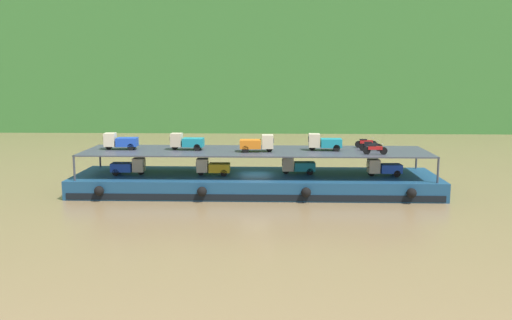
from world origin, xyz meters
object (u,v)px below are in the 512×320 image
(motorcycle_upper_stbd, at_px, (366,143))
(mini_truck_upper_mid, at_px, (187,142))
(mini_truck_upper_fore, at_px, (257,143))
(motorcycle_upper_port, at_px, (375,149))
(motorcycle_upper_centre, at_px, (371,146))
(mini_truck_upper_bow, at_px, (324,142))
(mini_truck_lower_mid, at_px, (298,166))
(mini_truck_lower_stern, at_px, (129,166))
(mini_truck_upper_stern, at_px, (120,141))
(cargo_barge, at_px, (256,183))
(mini_truck_lower_fore, at_px, (384,168))
(mini_truck_lower_aft, at_px, (213,167))

(motorcycle_upper_stbd, bearing_deg, mini_truck_upper_mid, -173.42)
(mini_truck_upper_mid, relative_size, mini_truck_upper_fore, 1.00)
(motorcycle_upper_port, height_order, motorcycle_upper_centre, same)
(mini_truck_upper_bow, height_order, motorcycle_upper_centre, mini_truck_upper_bow)
(mini_truck_lower_mid, height_order, mini_truck_upper_bow, mini_truck_upper_bow)
(mini_truck_lower_stern, relative_size, mini_truck_upper_stern, 0.98)
(cargo_barge, bearing_deg, mini_truck_upper_fore, -75.97)
(cargo_barge, relative_size, motorcycle_upper_centre, 15.72)
(mini_truck_lower_fore, bearing_deg, mini_truck_upper_bow, 172.29)
(mini_truck_lower_aft, height_order, mini_truck_lower_mid, same)
(cargo_barge, xyz_separation_m, mini_truck_upper_mid, (-5.75, 0.22, 3.44))
(cargo_barge, xyz_separation_m, motorcycle_upper_port, (9.44, -1.91, 3.18))
(mini_truck_lower_stern, height_order, mini_truck_upper_fore, mini_truck_upper_fore)
(mini_truck_lower_stern, relative_size, mini_truck_lower_fore, 0.99)
(mini_truck_lower_stern, relative_size, mini_truck_upper_bow, 1.00)
(mini_truck_lower_fore, xyz_separation_m, mini_truck_upper_fore, (-10.33, -0.25, 2.00))
(motorcycle_upper_centre, bearing_deg, cargo_barge, -179.81)
(mini_truck_lower_aft, xyz_separation_m, mini_truck_upper_stern, (-7.81, 0.76, 2.00))
(mini_truck_lower_stern, distance_m, mini_truck_upper_bow, 16.30)
(mini_truck_lower_stern, distance_m, mini_truck_upper_stern, 2.30)
(mini_truck_upper_fore, xyz_separation_m, mini_truck_upper_bow, (5.51, 0.91, 0.00))
(mini_truck_lower_mid, distance_m, mini_truck_upper_bow, 2.94)
(mini_truck_lower_mid, relative_size, mini_truck_lower_fore, 1.00)
(mini_truck_lower_mid, bearing_deg, mini_truck_upper_fore, -162.94)
(mini_truck_upper_fore, bearing_deg, motorcycle_upper_centre, 4.34)
(mini_truck_upper_fore, relative_size, motorcycle_upper_stbd, 1.46)
(mini_truck_lower_mid, relative_size, motorcycle_upper_centre, 1.46)
(motorcycle_upper_centre, bearing_deg, mini_truck_upper_fore, -175.66)
(mini_truck_lower_stern, distance_m, motorcycle_upper_centre, 20.03)
(motorcycle_upper_stbd, bearing_deg, mini_truck_lower_fore, -65.19)
(mini_truck_lower_mid, bearing_deg, motorcycle_upper_stbd, 15.41)
(mini_truck_upper_stern, bearing_deg, mini_truck_lower_stern, -41.83)
(mini_truck_lower_stern, distance_m, mini_truck_lower_aft, 6.96)
(mini_truck_lower_aft, xyz_separation_m, motorcycle_upper_centre, (12.98, 0.52, 1.74))
(mini_truck_lower_mid, height_order, motorcycle_upper_port, motorcycle_upper_port)
(mini_truck_lower_mid, distance_m, mini_truck_upper_mid, 9.49)
(mini_truck_upper_stern, height_order, mini_truck_upper_mid, same)
(mini_truck_upper_fore, distance_m, mini_truck_upper_bow, 5.58)
(motorcycle_upper_centre, bearing_deg, mini_truck_upper_bow, 176.98)
(mini_truck_lower_stern, xyz_separation_m, mini_truck_upper_stern, (-0.84, 0.76, 2.00))
(mini_truck_lower_mid, xyz_separation_m, motorcycle_upper_port, (5.92, -2.27, 1.74))
(motorcycle_upper_port, bearing_deg, mini_truck_upper_mid, 172.00)
(mini_truck_lower_stern, height_order, mini_truck_lower_fore, same)
(mini_truck_lower_aft, xyz_separation_m, motorcycle_upper_port, (12.96, -1.42, 1.74))
(cargo_barge, height_order, motorcycle_upper_stbd, motorcycle_upper_stbd)
(motorcycle_upper_centre, bearing_deg, mini_truck_lower_fore, -23.71)
(mini_truck_upper_stern, relative_size, mini_truck_upper_bow, 1.01)
(mini_truck_lower_aft, bearing_deg, mini_truck_upper_bow, 4.47)
(cargo_barge, relative_size, motorcycle_upper_stbd, 15.71)
(motorcycle_upper_port, bearing_deg, mini_truck_upper_bow, 150.37)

